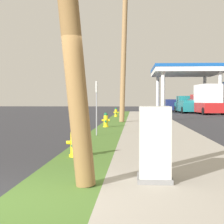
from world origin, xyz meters
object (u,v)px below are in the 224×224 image
utility_cabinet (154,146)px  car_black_by_far_pump (186,106)px  truck_teal_on_apron (187,105)px  utility_pole_midground (124,38)px  street_sign_post (97,97)px  fire_hydrant_nearest (75,144)px  fire_hydrant_third (116,113)px  truck_red_at_forecourt (206,100)px  car_navy_by_near_pump (171,106)px  fire_hydrant_second (106,121)px

utility_cabinet → car_black_by_far_pump: (6.06, 40.25, -0.00)m
car_black_by_far_pump → truck_teal_on_apron: size_ratio=0.83×
utility_pole_midground → street_sign_post: (-0.83, -9.10, -3.75)m
fire_hydrant_nearest → fire_hydrant_third: 21.73m
fire_hydrant_third → street_sign_post: 16.27m
utility_cabinet → truck_red_at_forecourt: truck_red_at_forecourt is taller
street_sign_post → car_navy_by_near_pump: size_ratio=0.47×
fire_hydrant_second → utility_cabinet: size_ratio=0.58×
fire_hydrant_third → truck_red_at_forecourt: (9.11, 9.16, 1.04)m
street_sign_post → truck_red_at_forecourt: 26.97m
street_sign_post → utility_cabinet: bearing=-77.3°
truck_red_at_forecourt → fire_hydrant_nearest: bearing=-106.3°
fire_hydrant_third → utility_cabinet: 24.39m
fire_hydrant_nearest → truck_red_at_forecourt: (9.05, 30.90, 1.04)m
utility_pole_midground → car_navy_by_near_pump: (5.57, 26.56, -4.67)m
car_black_by_far_pump → fire_hydrant_second: bearing=-105.8°
truck_teal_on_apron → fire_hydrant_second: bearing=-107.1°
fire_hydrant_nearest → car_black_by_far_pump: bearing=78.2°
car_black_by_far_pump → utility_cabinet: bearing=-98.6°
fire_hydrant_second → truck_red_at_forecourt: 22.84m
utility_cabinet → fire_hydrant_nearest: bearing=124.9°
fire_hydrant_third → truck_teal_on_apron: bearing=59.3°
car_navy_by_near_pump → car_black_by_far_pump: bearing=-67.1°
utility_pole_midground → car_black_by_far_pump: 24.56m
fire_hydrant_third → car_black_by_far_pump: 17.79m
fire_hydrant_nearest → utility_pole_midground: bearing=86.8°
car_black_by_far_pump → truck_teal_on_apron: truck_teal_on_apron is taller
truck_red_at_forecourt → fire_hydrant_second: bearing=-113.4°
car_black_by_far_pump → truck_red_at_forecourt: bearing=-80.0°
utility_cabinet → car_navy_by_near_pump: bearing=84.0°
fire_hydrant_third → car_navy_by_near_pump: size_ratio=0.16×
fire_hydrant_third → utility_cabinet: bearing=-85.6°
car_navy_by_near_pump → truck_teal_on_apron: truck_teal_on_apron is taller
street_sign_post → truck_red_at_forecourt: bearing=70.3°
fire_hydrant_third → car_navy_by_near_pump: (6.44, 19.43, 0.28)m
truck_teal_on_apron → car_navy_by_near_pump: bearing=100.4°
car_navy_by_near_pump → street_sign_post: bearing=-100.2°
utility_pole_midground → truck_red_at_forecourt: bearing=63.2°
street_sign_post → truck_teal_on_apron: bearing=75.3°
street_sign_post → truck_teal_on_apron: 30.09m
street_sign_post → truck_red_at_forecourt: size_ratio=0.32×
fire_hydrant_nearest → car_black_by_far_pump: (7.86, 37.66, 0.28)m
fire_hydrant_third → utility_pole_midground: (0.86, -7.13, 4.94)m
fire_hydrant_nearest → fire_hydrant_third: same height
fire_hydrant_nearest → truck_teal_on_apron: truck_teal_on_apron is taller
fire_hydrant_third → car_black_by_far_pump: bearing=63.6°
fire_hydrant_third → car_black_by_far_pump: car_black_by_far_pump is taller
fire_hydrant_nearest → utility_cabinet: 3.16m
utility_pole_midground → fire_hydrant_nearest: bearing=-93.2°
street_sign_post → truck_teal_on_apron: street_sign_post is taller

